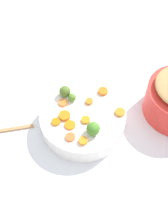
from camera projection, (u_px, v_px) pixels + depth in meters
tabletop at (86, 133)px, 0.99m from camera, size 2.40×2.40×0.02m
serving_bowl_carrots at (84, 120)px, 0.97m from camera, size 0.29×0.29×0.07m
carrot_slice_0 at (56, 122)px, 0.92m from camera, size 0.04×0.04×0.01m
carrot_slice_1 at (70, 126)px, 0.91m from camera, size 0.05×0.05×0.01m
carrot_slice_2 at (89, 101)px, 0.97m from camera, size 0.03×0.03×0.01m
carrot_slice_3 at (120, 112)px, 0.94m from camera, size 0.05×0.05×0.01m
carrot_slice_4 at (70, 137)px, 0.89m from camera, size 0.04×0.04×0.01m
carrot_slice_5 at (103, 91)px, 0.99m from camera, size 0.04×0.04×0.01m
carrot_slice_6 at (87, 120)px, 0.92m from camera, size 0.04×0.04×0.01m
carrot_slice_7 at (65, 116)px, 0.93m from camera, size 0.05×0.05×0.01m
carrot_slice_8 at (83, 141)px, 0.88m from camera, size 0.04×0.04×0.01m
carrot_slice_9 at (63, 103)px, 0.97m from camera, size 0.04×0.04×0.01m
brussels_sprout_0 at (65, 91)px, 0.97m from camera, size 0.04×0.04×0.04m
brussels_sprout_1 at (93, 129)px, 0.88m from camera, size 0.04×0.04×0.04m
brussels_sprout_2 at (72, 98)px, 0.97m from camera, size 0.03×0.03×0.03m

